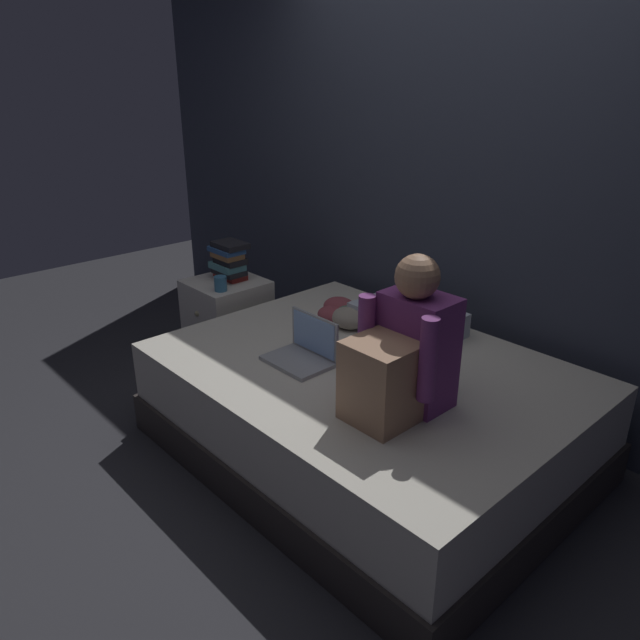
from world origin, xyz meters
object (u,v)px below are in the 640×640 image
bed (365,410)px  nightstand (228,323)px  mug (221,284)px  pillow (407,319)px  book_stack (229,261)px  person_sitting (403,354)px  clothes_pile (342,313)px  laptop (304,350)px

bed → nightstand: nightstand is taller
mug → pillow: bearing=25.3°
book_stack → person_sitting: bearing=-10.6°
bed → clothes_pile: clothes_pile is taller
person_sitting → mug: size_ratio=7.28×
bed → laptop: (-0.23, -0.20, 0.31)m
bed → pillow: bearing=105.8°
nightstand → person_sitting: person_sitting is taller
nightstand → person_sitting: (1.67, -0.27, 0.47)m
pillow → book_stack: bearing=-164.4°
bed → book_stack: bearing=174.8°
nightstand → book_stack: 0.42m
person_sitting → pillow: person_sitting is taller
person_sitting → clothes_pile: (-0.82, 0.47, -0.20)m
nightstand → person_sitting: size_ratio=0.89×
laptop → book_stack: book_stack is taller
bed → book_stack: book_stack is taller
person_sitting → nightstand: bearing=170.8°
laptop → mug: 0.96m
person_sitting → book_stack: size_ratio=2.70×
pillow → clothes_pile: pillow is taller
bed → laptop: laptop is taller
book_stack → clothes_pile: bearing=10.4°
nightstand → person_sitting: 1.76m
pillow → book_stack: book_stack is taller
nightstand → book_stack: bearing=105.8°
pillow → person_sitting: bearing=-52.0°
person_sitting → book_stack: person_sitting is taller
laptop → bed: bearing=41.0°
nightstand → bed: bearing=-3.4°
mug → clothes_pile: 0.79m
bed → mug: bearing=-177.9°
book_stack → mug: bearing=-48.9°
nightstand → book_stack: (-0.01, 0.04, 0.41)m
bed → mug: (-1.17, -0.04, 0.37)m
pillow → bed: bearing=-74.2°
bed → pillow: (-0.13, 0.45, 0.32)m
bed → person_sitting: size_ratio=3.05×
book_stack → clothes_pile: 0.89m
person_sitting → mug: 1.56m
clothes_pile → pillow: bearing=28.1°
book_stack → nightstand: bearing=-74.2°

